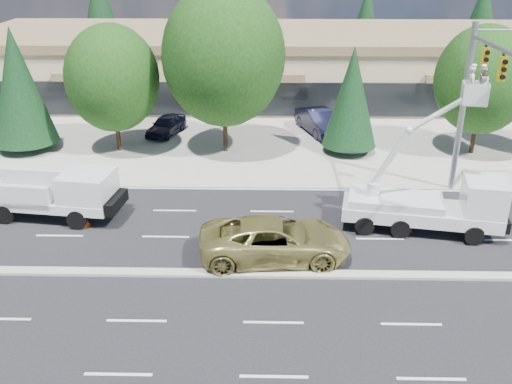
{
  "coord_description": "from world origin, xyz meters",
  "views": [
    {
      "loc": [
        -0.28,
        -20.18,
        12.81
      ],
      "look_at": [
        -0.76,
        3.07,
        2.4
      ],
      "focal_mm": 40.0,
      "sensor_mm": 36.0,
      "label": 1
    }
  ],
  "objects_px": {
    "bucket_truck": "(435,199)",
    "minivan": "(275,240)",
    "signal_mast": "(482,91)",
    "utility_pickup": "(60,198)"
  },
  "relations": [
    {
      "from": "signal_mast",
      "to": "utility_pickup",
      "type": "xyz_separation_m",
      "value": [
        -20.56,
        -1.85,
        -5.04
      ]
    },
    {
      "from": "bucket_truck",
      "to": "minivan",
      "type": "distance_m",
      "value": 7.99
    },
    {
      "from": "signal_mast",
      "to": "bucket_truck",
      "type": "height_order",
      "value": "signal_mast"
    },
    {
      "from": "signal_mast",
      "to": "utility_pickup",
      "type": "bearing_deg",
      "value": -174.86
    },
    {
      "from": "signal_mast",
      "to": "minivan",
      "type": "height_order",
      "value": "signal_mast"
    },
    {
      "from": "utility_pickup",
      "to": "minivan",
      "type": "bearing_deg",
      "value": -12.1
    },
    {
      "from": "utility_pickup",
      "to": "minivan",
      "type": "distance_m",
      "value": 11.29
    },
    {
      "from": "utility_pickup",
      "to": "bucket_truck",
      "type": "bearing_deg",
      "value": 4.17
    },
    {
      "from": "bucket_truck",
      "to": "minivan",
      "type": "relative_size",
      "value": 1.23
    },
    {
      "from": "minivan",
      "to": "signal_mast",
      "type": "bearing_deg",
      "value": -64.48
    }
  ]
}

